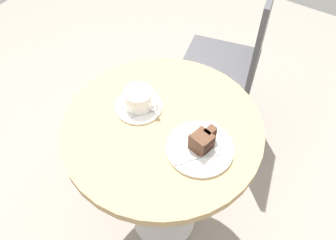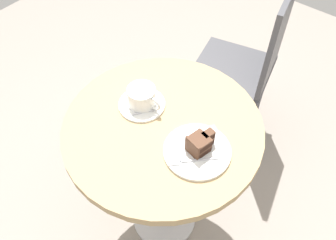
# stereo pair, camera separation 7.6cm
# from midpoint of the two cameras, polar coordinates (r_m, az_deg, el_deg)

# --- Properties ---
(ground_plane) EXTENTS (4.40, 4.40, 0.01)m
(ground_plane) POSITION_cam_midpoint_polar(r_m,az_deg,el_deg) (1.86, -1.82, -15.55)
(ground_plane) COLOR gray
(ground_plane) RESTS_ON ground
(cafe_table) EXTENTS (0.69, 0.69, 0.76)m
(cafe_table) POSITION_cam_midpoint_polar(r_m,az_deg,el_deg) (1.31, -2.50, -4.53)
(cafe_table) COLOR tan
(cafe_table) RESTS_ON ground
(saucer) EXTENTS (0.17, 0.17, 0.01)m
(saucer) POSITION_cam_midpoint_polar(r_m,az_deg,el_deg) (1.26, -6.40, 2.10)
(saucer) COLOR white
(saucer) RESTS_ON cafe_table
(coffee_cup) EXTENTS (0.13, 0.10, 0.07)m
(coffee_cup) POSITION_cam_midpoint_polar(r_m,az_deg,el_deg) (1.23, -6.43, 3.40)
(coffee_cup) COLOR white
(coffee_cup) RESTS_ON saucer
(teaspoon) EXTENTS (0.07, 0.09, 0.00)m
(teaspoon) POSITION_cam_midpoint_polar(r_m,az_deg,el_deg) (1.22, -6.90, 0.51)
(teaspoon) COLOR silver
(teaspoon) RESTS_ON saucer
(cake_plate) EXTENTS (0.22, 0.22, 0.01)m
(cake_plate) POSITION_cam_midpoint_polar(r_m,az_deg,el_deg) (1.14, 3.26, -4.67)
(cake_plate) COLOR white
(cake_plate) RESTS_ON cafe_table
(cake_slice) EXTENTS (0.07, 0.10, 0.07)m
(cake_slice) POSITION_cam_midpoint_polar(r_m,az_deg,el_deg) (1.12, 3.63, -3.42)
(cake_slice) COLOR black
(cake_slice) RESTS_ON cake_plate
(fork) EXTENTS (0.12, 0.12, 0.00)m
(fork) POSITION_cam_midpoint_polar(r_m,az_deg,el_deg) (1.11, 1.87, -6.37)
(fork) COLOR silver
(fork) RESTS_ON cake_plate
(napkin) EXTENTS (0.19, 0.19, 0.00)m
(napkin) POSITION_cam_midpoint_polar(r_m,az_deg,el_deg) (1.17, 4.13, -3.46)
(napkin) COLOR tan
(napkin) RESTS_ON cafe_table
(cafe_chair) EXTENTS (0.46, 0.46, 0.93)m
(cafe_chair) POSITION_cam_midpoint_polar(r_m,az_deg,el_deg) (1.82, 10.14, 10.36)
(cafe_chair) COLOR #4C4C51
(cafe_chair) RESTS_ON ground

